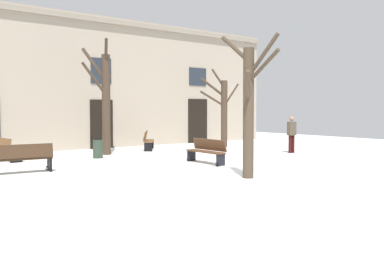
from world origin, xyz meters
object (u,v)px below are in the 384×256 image
object	(u,v)px
tree_foreground	(223,110)
litter_bin	(98,148)
tree_near_facade	(105,100)
tree_left_of_center	(249,106)
bench_near_lamp	(148,140)
bench_back_to_back_right	(207,151)
person_crossing_plaza	(292,133)
bench_back_to_back_left	(6,149)
bench_by_litter_bin	(23,158)

from	to	relation	value
tree_foreground	litter_bin	xyz separation A→B (m)	(-7.56, -0.92, -1.56)
tree_near_facade	tree_left_of_center	distance (m)	8.33
litter_bin	tree_left_of_center	bearing A→B (deg)	-79.16
tree_left_of_center	tree_foreground	size ratio (longest dim) A/B	1.00
bench_near_lamp	litter_bin	bearing A→B (deg)	152.23
bench_back_to_back_right	person_crossing_plaza	xyz separation A→B (m)	(5.41, 0.54, 0.46)
tree_foreground	bench_back_to_back_left	distance (m)	10.89
tree_left_of_center	bench_near_lamp	size ratio (longest dim) A/B	2.33
bench_by_litter_bin	bench_near_lamp	bearing A→B (deg)	-144.12
tree_near_facade	person_crossing_plaza	size ratio (longest dim) A/B	2.98
tree_left_of_center	bench_by_litter_bin	size ratio (longest dim) A/B	2.28
bench_near_lamp	bench_by_litter_bin	size ratio (longest dim) A/B	0.98
bench_back_to_back_left	person_crossing_plaza	world-z (taller)	person_crossing_plaza
tree_near_facade	litter_bin	bearing A→B (deg)	-128.86
bench_back_to_back_left	bench_near_lamp	size ratio (longest dim) A/B	1.03
tree_near_facade	litter_bin	size ratio (longest dim) A/B	6.31
tree_left_of_center	person_crossing_plaza	world-z (taller)	tree_left_of_center
tree_left_of_center	bench_back_to_back_left	size ratio (longest dim) A/B	2.26
bench_by_litter_bin	person_crossing_plaza	distance (m)	11.56
tree_near_facade	person_crossing_plaza	distance (m)	8.50
tree_near_facade	bench_back_to_back_left	xyz separation A→B (m)	(-4.04, 0.26, -1.96)
bench_back_to_back_left	person_crossing_plaza	distance (m)	12.10
bench_back_to_back_right	person_crossing_plaza	world-z (taller)	person_crossing_plaza
tree_left_of_center	bench_near_lamp	distance (m)	9.48
person_crossing_plaza	litter_bin	bearing A→B (deg)	-16.26
tree_foreground	litter_bin	bearing A→B (deg)	-173.10
litter_bin	bench_by_litter_bin	xyz separation A→B (m)	(-3.58, -2.43, 0.07)
bench_back_to_back_left	bench_by_litter_bin	distance (m)	3.74
tree_foreground	bench_back_to_back_left	xyz separation A→B (m)	(-10.77, 0.38, -1.51)
tree_left_of_center	bench_back_to_back_right	bearing A→B (deg)	71.33
bench_back_to_back_right	bench_by_litter_bin	distance (m)	6.29
tree_near_facade	bench_back_to_back_right	world-z (taller)	tree_near_facade
litter_bin	person_crossing_plaza	distance (m)	8.65
bench_back_to_back_left	bench_by_litter_bin	world-z (taller)	bench_by_litter_bin
litter_bin	bench_back_to_back_right	xyz separation A→B (m)	(2.51, -3.95, 0.07)
tree_foreground	bench_back_to_back_right	distance (m)	7.17
litter_bin	bench_back_to_back_right	bearing A→B (deg)	-57.50
tree_near_facade	litter_bin	xyz separation A→B (m)	(-0.83, -1.03, -2.01)
tree_near_facade	tree_left_of_center	xyz separation A→B (m)	(0.56, -8.30, -0.32)
tree_near_facade	bench_near_lamp	world-z (taller)	tree_near_facade
tree_foreground	bench_back_to_back_right	size ratio (longest dim) A/B	2.21
tree_foreground	bench_by_litter_bin	bearing A→B (deg)	-163.30
tree_foreground	bench_back_to_back_left	world-z (taller)	tree_foreground
tree_foreground	bench_back_to_back_right	bearing A→B (deg)	-136.08
tree_left_of_center	bench_back_to_back_left	world-z (taller)	tree_left_of_center
bench_by_litter_bin	tree_near_facade	bearing A→B (deg)	-137.23
tree_foreground	bench_by_litter_bin	size ratio (longest dim) A/B	2.29
tree_near_facade	bench_back_to_back_right	size ratio (longest dim) A/B	2.66
tree_foreground	tree_left_of_center	bearing A→B (deg)	-127.01
litter_bin	bench_back_to_back_left	world-z (taller)	bench_back_to_back_left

